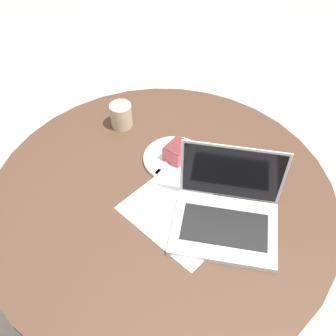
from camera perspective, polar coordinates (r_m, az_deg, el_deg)
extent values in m
plane|color=#B7AD9E|center=(1.97, -0.69, -17.52)|extent=(12.00, 12.00, 0.00)
cylinder|color=#4C3323|center=(1.97, -0.69, -17.40)|extent=(0.55, 0.55, 0.02)
cylinder|color=#4C3323|center=(1.64, -0.80, -12.04)|extent=(0.12, 0.12, 0.71)
cylinder|color=#4C3323|center=(1.34, -0.97, -4.05)|extent=(1.18, 1.18, 0.03)
cube|color=white|center=(1.28, 1.72, -6.55)|extent=(0.35, 0.28, 0.00)
cylinder|color=silver|center=(1.42, 0.91, 1.39)|extent=(0.22, 0.22, 0.01)
cube|color=#B74C51|center=(1.40, 1.39, 2.40)|extent=(0.08, 0.09, 0.06)
cube|color=maroon|center=(1.38, 1.41, 3.28)|extent=(0.07, 0.09, 0.00)
cube|color=silver|center=(1.41, 0.20, 1.25)|extent=(0.03, 0.17, 0.00)
cube|color=silver|center=(1.37, -1.50, -0.58)|extent=(0.03, 0.03, 0.00)
cylinder|color=#C6AD89|center=(1.54, -6.80, 7.58)|extent=(0.08, 0.08, 0.10)
cube|color=silver|center=(1.24, 8.16, -8.70)|extent=(0.40, 0.37, 0.02)
cube|color=black|center=(1.24, 8.21, -8.45)|extent=(0.30, 0.25, 0.00)
cube|color=silver|center=(1.23, 9.27, -0.70)|extent=(0.28, 0.17, 0.23)
cube|color=black|center=(1.22, 9.25, -0.84)|extent=(0.26, 0.16, 0.21)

